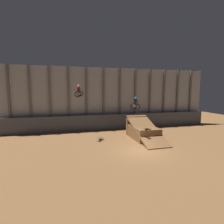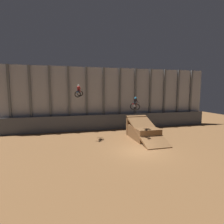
{
  "view_description": "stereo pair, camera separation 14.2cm",
  "coord_description": "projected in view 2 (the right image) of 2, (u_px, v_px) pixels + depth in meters",
  "views": [
    {
      "loc": [
        -6.79,
        -14.85,
        5.72
      ],
      "look_at": [
        -1.37,
        5.43,
        3.18
      ],
      "focal_mm": 28.0,
      "sensor_mm": 36.0,
      "label": 1
    },
    {
      "loc": [
        -6.65,
        -14.89,
        5.72
      ],
      "look_at": [
        -1.37,
        5.43,
        3.18
      ],
      "focal_mm": 28.0,
      "sensor_mm": 36.0,
      "label": 2
    }
  ],
  "objects": [
    {
      "name": "rider_bike_left_air",
      "position": [
        79.0,
        92.0,
        20.57
      ],
      "size": [
        1.11,
        1.82,
        1.49
      ],
      "rotation": [
        0.06,
        0.0,
        -0.26
      ],
      "color": "black"
    },
    {
      "name": "arena_back_wall",
      "position": [
        112.0,
        98.0,
        26.58
      ],
      "size": [
        32.0,
        0.4,
        9.15
      ],
      "color": "#A3A8B2",
      "rests_on": "ground_plane"
    },
    {
      "name": "ground_plane",
      "position": [
        140.0,
        151.0,
        16.65
      ],
      "size": [
        60.0,
        60.0,
        0.0
      ],
      "primitive_type": "plane",
      "color": "brown"
    },
    {
      "name": "dirt_ramp",
      "position": [
        142.0,
        131.0,
        21.31
      ],
      "size": [
        2.72,
        6.47,
        2.61
      ],
      "color": "brown",
      "rests_on": "ground_plane"
    },
    {
      "name": "rider_bike_right_air",
      "position": [
        135.0,
        105.0,
        19.27
      ],
      "size": [
        1.56,
        1.7,
        1.53
      ],
      "rotation": [
        -0.12,
        0.0,
        -0.67
      ],
      "color": "black"
    },
    {
      "name": "lower_barrier",
      "position": [
        113.0,
        122.0,
        26.06
      ],
      "size": [
        31.36,
        0.2,
        2.25
      ],
      "color": "#474C56",
      "rests_on": "ground_plane"
    }
  ]
}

